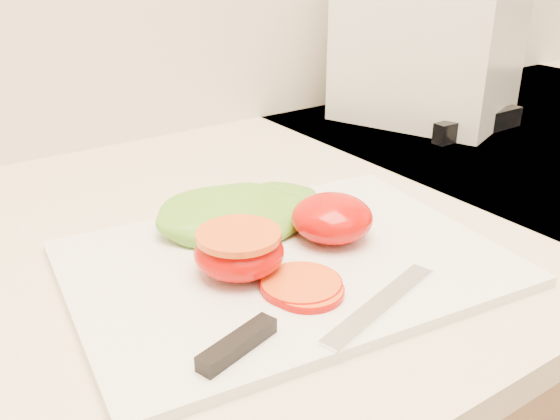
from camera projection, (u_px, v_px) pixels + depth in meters
stove at (528, 367)px, 1.17m from camera, size 0.76×0.66×0.93m
cutting_board at (286, 263)px, 0.57m from camera, size 0.41×0.32×0.01m
tomato_half_dome at (332, 218)px, 0.60m from camera, size 0.08×0.08×0.04m
tomato_half_cut at (239, 251)px, 0.54m from camera, size 0.08×0.08×0.04m
tomato_slice_0 at (301, 285)px, 0.52m from camera, size 0.07×0.07×0.01m
tomato_slice_1 at (307, 291)px, 0.51m from camera, size 0.06×0.06×0.01m
lettuce_leaf_0 at (234, 215)px, 0.62m from camera, size 0.18×0.15×0.03m
lettuce_leaf_1 at (274, 206)px, 0.65m from camera, size 0.11×0.08×0.02m
knife at (298, 327)px, 0.46m from camera, size 0.23×0.06×0.01m
appliance at (430, 23)px, 0.97m from camera, size 0.28×0.31×0.30m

